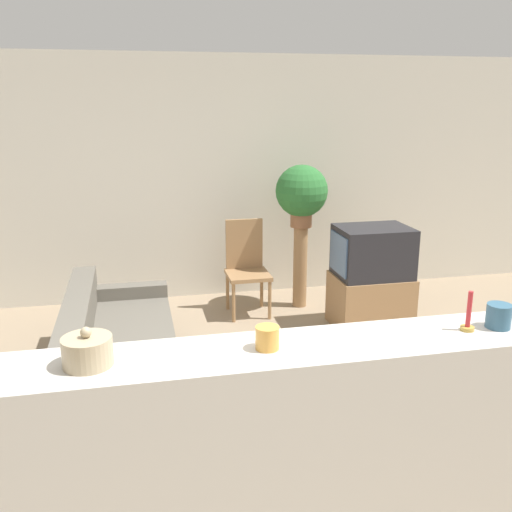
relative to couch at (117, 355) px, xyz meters
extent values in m
plane|color=gray|center=(0.92, -1.34, -0.26)|extent=(14.00, 14.00, 0.00)
cube|color=beige|center=(0.92, 2.09, 1.09)|extent=(9.00, 0.06, 2.70)
cube|color=#605B51|center=(0.04, 0.00, -0.05)|extent=(0.84, 2.05, 0.42)
cube|color=#605B51|center=(-0.28, 0.00, 0.30)|extent=(0.20, 2.05, 0.30)
cube|color=#605B51|center=(0.04, -0.94, 0.01)|extent=(0.84, 0.16, 0.54)
cube|color=#605B51|center=(0.04, 0.94, 0.01)|extent=(0.84, 0.16, 0.54)
cube|color=#9E754C|center=(2.46, 0.75, 0.00)|extent=(0.74, 0.57, 0.53)
cube|color=#232328|center=(2.46, 0.75, 0.51)|extent=(0.70, 0.54, 0.49)
cube|color=#4C6B93|center=(2.11, 0.75, 0.51)|extent=(0.02, 0.44, 0.38)
cube|color=#9E754C|center=(1.33, 1.33, 0.17)|extent=(0.44, 0.44, 0.04)
cube|color=#9E754C|center=(1.33, 1.53, 0.46)|extent=(0.40, 0.04, 0.54)
cylinder|color=#9E754C|center=(1.14, 1.14, -0.05)|extent=(0.04, 0.04, 0.42)
cylinder|color=#9E754C|center=(1.52, 1.14, -0.05)|extent=(0.04, 0.04, 0.42)
cylinder|color=#9E754C|center=(1.14, 1.52, -0.05)|extent=(0.04, 0.04, 0.42)
cylinder|color=#9E754C|center=(1.52, 1.52, -0.05)|extent=(0.04, 0.04, 0.42)
cylinder|color=#9E754C|center=(1.94, 1.47, 0.19)|extent=(0.15, 0.15, 0.90)
cylinder|color=#8E5B3D|center=(1.94, 1.47, 0.71)|extent=(0.23, 0.23, 0.15)
sphere|color=#2D7033|center=(1.94, 1.47, 1.02)|extent=(0.55, 0.55, 0.55)
cube|color=beige|center=(0.92, -1.88, 0.28)|extent=(2.90, 0.44, 1.09)
cylinder|color=tan|center=(-0.04, -1.88, 0.89)|extent=(0.22, 0.22, 0.13)
sphere|color=tan|center=(-0.04, -1.88, 0.98)|extent=(0.05, 0.05, 0.05)
cylinder|color=gold|center=(0.77, -1.88, 0.88)|extent=(0.11, 0.11, 0.11)
cylinder|color=#B7933D|center=(1.81, -1.88, 0.84)|extent=(0.07, 0.07, 0.02)
cylinder|color=#B7282D|center=(1.81, -1.88, 0.94)|extent=(0.02, 0.02, 0.19)
cylinder|color=#335B75|center=(1.98, -1.88, 0.89)|extent=(0.12, 0.12, 0.12)
camera|label=1|loc=(0.20, -4.27, 1.95)|focal=40.00mm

